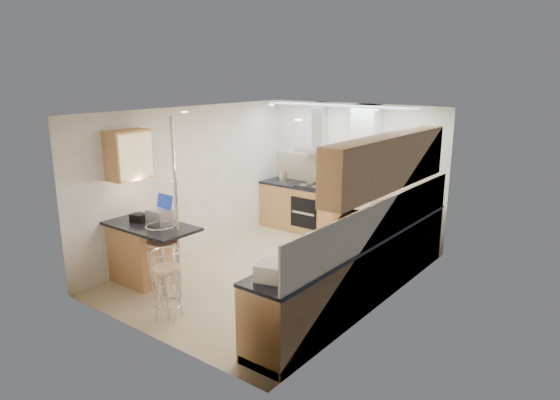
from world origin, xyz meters
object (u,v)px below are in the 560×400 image
Objects in this scene: bar_stool_end at (167,286)px; bread_bin at (271,270)px; bar_stool_near at (163,261)px; microwave at (356,226)px; laptop at (159,217)px.

bread_bin is (1.54, 0.14, 0.55)m from bar_stool_end.
bar_stool_near reaches higher than bar_stool_end.
microwave is 0.52× the size of bar_stool_near.
microwave reaches higher than laptop.
microwave reaches higher than bar_stool_end.
laptop is at bearing 101.67° from microwave.
bar_stool_near is at bearing 155.41° from bread_bin.
bread_bin reaches higher than bar_stool_near.
bread_bin reaches higher than bar_stool_end.
laptop is at bearing 151.49° from bread_bin.
bar_stool_end is at bearing -29.86° from bar_stool_near.
bar_stool_end is at bearing -35.53° from laptop.
bar_stool_near is 1.12× the size of bar_stool_end.
bar_stool_end is (0.60, -0.42, -0.06)m from bar_stool_near.
laptop is at bearing 98.33° from bar_stool_end.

